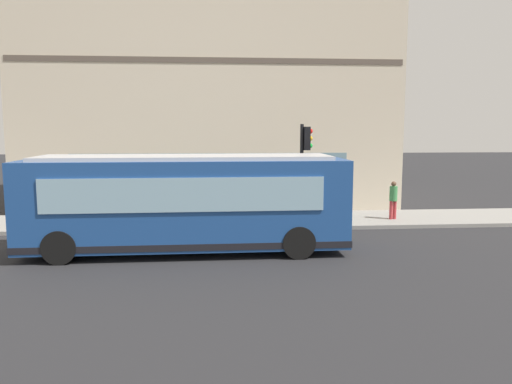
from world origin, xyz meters
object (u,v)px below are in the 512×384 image
city_bus_nearside (186,204)px  newspaper_vending_box (247,210)px  pedestrian_near_building_entrance (328,197)px  pedestrian_walking_along_curb (332,190)px  traffic_light_near_corner (305,155)px  fire_hydrant (174,214)px  pedestrian_near_hydrant (89,194)px  pedestrian_by_light_pole (393,198)px

city_bus_nearside → newspaper_vending_box: size_ratio=11.17×
newspaper_vending_box → pedestrian_near_building_entrance: bearing=-83.6°
pedestrian_walking_along_curb → newspaper_vending_box: size_ratio=1.97×
pedestrian_walking_along_curb → pedestrian_near_building_entrance: bearing=160.4°
pedestrian_near_building_entrance → pedestrian_walking_along_curb: bearing=-19.6°
city_bus_nearside → traffic_light_near_corner: (3.45, -4.41, 1.32)m
fire_hydrant → newspaper_vending_box: size_ratio=0.82×
city_bus_nearside → fire_hydrant: (4.12, 0.71, -1.04)m
pedestrian_near_building_entrance → newspaper_vending_box: (-0.38, 3.41, -0.47)m
city_bus_nearside → pedestrian_near_building_entrance: bearing=-50.7°
city_bus_nearside → pedestrian_near_hydrant: size_ratio=5.64×
newspaper_vending_box → pedestrian_walking_along_curb: bearing=-66.2°
traffic_light_near_corner → pedestrian_near_hydrant: (2.04, 8.74, -1.70)m
city_bus_nearside → pedestrian_near_hydrant: bearing=38.3°
city_bus_nearside → fire_hydrant: city_bus_nearside is taller
fire_hydrant → newspaper_vending_box: bearing=-88.3°
fire_hydrant → pedestrian_walking_along_curb: bearing=-75.2°
traffic_light_near_corner → pedestrian_near_building_entrance: traffic_light_near_corner is taller
city_bus_nearside → pedestrian_by_light_pole: 9.32m
pedestrian_walking_along_curb → newspaper_vending_box: 4.28m
pedestrian_near_building_entrance → pedestrian_near_hydrant: bearing=84.8°
pedestrian_walking_along_curb → traffic_light_near_corner: bearing=145.8°
pedestrian_near_building_entrance → pedestrian_by_light_pole: bearing=-97.5°
city_bus_nearside → pedestrian_near_hydrant: city_bus_nearside is taller
traffic_light_near_corner → pedestrian_near_hydrant: size_ratio=2.20×
traffic_light_near_corner → fire_hydrant: bearing=82.5°
fire_hydrant → pedestrian_near_building_entrance: bearing=-85.8°
pedestrian_walking_along_curb → pedestrian_by_light_pole: pedestrian_walking_along_curb is taller
city_bus_nearside → traffic_light_near_corner: traffic_light_near_corner is taller
fire_hydrant → pedestrian_near_hydrant: pedestrian_near_hydrant is taller
newspaper_vending_box → fire_hydrant: bearing=91.7°
pedestrian_walking_along_curb → pedestrian_near_hydrant: bearing=92.4°
traffic_light_near_corner → fire_hydrant: traffic_light_near_corner is taller
pedestrian_by_light_pole → pedestrian_near_hydrant: pedestrian_near_hydrant is taller
pedestrian_by_light_pole → newspaper_vending_box: size_ratio=1.75×
traffic_light_near_corner → fire_hydrant: (0.67, 5.12, -2.37)m
traffic_light_near_corner → pedestrian_walking_along_curb: (2.47, -1.67, -1.70)m
city_bus_nearside → traffic_light_near_corner: bearing=-52.0°
traffic_light_near_corner → pedestrian_walking_along_curb: size_ratio=2.20×
city_bus_nearside → pedestrian_by_light_pole: city_bus_nearside is taller
fire_hydrant → pedestrian_by_light_pole: bearing=-89.3°
pedestrian_walking_along_curb → pedestrian_by_light_pole: 2.77m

